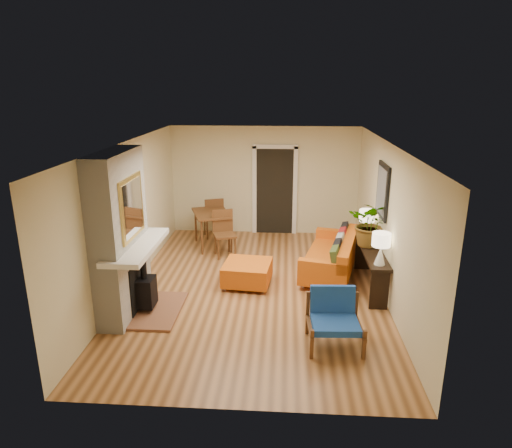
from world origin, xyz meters
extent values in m
plane|color=#B87B47|center=(0.00, 0.00, 0.00)|extent=(6.50, 6.50, 0.00)
plane|color=white|center=(0.00, 0.00, 2.60)|extent=(6.50, 6.50, 0.00)
plane|color=beige|center=(0.00, 3.25, 1.30)|extent=(4.50, 0.00, 4.50)
plane|color=beige|center=(0.00, -3.25, 1.30)|extent=(4.50, 0.00, 4.50)
plane|color=beige|center=(-2.25, 0.00, 1.30)|extent=(0.00, 6.50, 6.50)
plane|color=beige|center=(2.25, 0.00, 1.30)|extent=(0.00, 6.50, 6.50)
cube|color=black|center=(0.25, 3.22, 1.05)|extent=(0.88, 0.06, 2.10)
cube|color=white|center=(-0.24, 3.21, 1.05)|extent=(0.10, 0.08, 2.18)
cube|color=white|center=(0.74, 3.21, 1.05)|extent=(0.10, 0.08, 2.18)
cube|color=white|center=(0.25, 3.21, 2.13)|extent=(1.08, 0.08, 0.10)
cube|color=black|center=(2.22, 0.40, 1.75)|extent=(0.04, 0.85, 0.95)
cube|color=slate|center=(2.19, 0.40, 1.75)|extent=(0.01, 0.70, 0.80)
cube|color=black|center=(-2.21, 0.35, 1.42)|extent=(0.06, 0.95, 0.02)
cube|color=black|center=(-2.21, 0.35, 1.72)|extent=(0.06, 0.95, 0.02)
cube|color=white|center=(-2.04, -1.00, 1.86)|extent=(0.42, 1.50, 1.48)
cube|color=white|center=(-2.04, -1.00, 0.56)|extent=(0.42, 1.50, 1.12)
cube|color=white|center=(-1.79, -1.00, 1.12)|extent=(0.60, 1.68, 0.08)
cube|color=black|center=(-1.83, -1.00, 0.45)|extent=(0.03, 0.72, 0.78)
cube|color=brown|center=(-1.53, -1.00, 0.02)|extent=(0.75, 1.30, 0.04)
cube|color=black|center=(-1.71, -1.00, 0.34)|extent=(0.30, 0.36, 0.48)
cylinder|color=black|center=(-1.71, -1.00, 0.78)|extent=(0.10, 0.10, 0.40)
cube|color=gold|center=(-1.82, -1.00, 1.75)|extent=(0.04, 0.95, 0.95)
cube|color=silver|center=(-1.80, -1.00, 1.75)|extent=(0.01, 0.82, 0.82)
cylinder|color=silver|center=(0.87, 0.02, 0.05)|extent=(0.05, 0.05, 0.10)
cylinder|color=silver|center=(1.53, -0.14, 0.05)|extent=(0.05, 0.05, 0.10)
cylinder|color=silver|center=(1.29, 1.77, 0.05)|extent=(0.05, 0.05, 0.10)
cylinder|color=silver|center=(1.94, 1.61, 0.05)|extent=(0.05, 0.05, 0.10)
cube|color=orange|center=(1.41, 0.81, 0.24)|extent=(1.32, 2.18, 0.29)
cube|color=orange|center=(1.74, 0.74, 0.56)|extent=(0.66, 2.02, 0.34)
cube|color=orange|center=(1.19, -0.09, 0.48)|extent=(0.89, 0.37, 0.19)
cube|color=orange|center=(1.62, 1.72, 0.48)|extent=(0.89, 0.37, 0.19)
cube|color=#3F5122|center=(1.43, 0.01, 0.60)|extent=(0.28, 0.42, 0.40)
cube|color=black|center=(1.52, 0.39, 0.60)|extent=(0.28, 0.42, 0.40)
cube|color=#ADAEA9|center=(1.60, 0.77, 0.60)|extent=(0.28, 0.42, 0.40)
cube|color=maroon|center=(1.68, 1.10, 0.60)|extent=(0.28, 0.42, 0.40)
cube|color=black|center=(1.77, 1.47, 0.60)|extent=(0.28, 0.42, 0.40)
cylinder|color=silver|center=(-0.53, -0.17, 0.03)|extent=(0.04, 0.04, 0.07)
cylinder|color=silver|center=(0.15, -0.24, 0.03)|extent=(0.04, 0.04, 0.07)
cylinder|color=silver|center=(-0.46, 0.50, 0.03)|extent=(0.04, 0.04, 0.07)
cylinder|color=silver|center=(0.22, 0.43, 0.03)|extent=(0.04, 0.04, 0.07)
cube|color=orange|center=(-0.16, 0.13, 0.24)|extent=(0.91, 0.91, 0.36)
cube|color=brown|center=(0.89, -1.85, 0.29)|extent=(0.09, 0.73, 0.05)
cube|color=brown|center=(0.91, -2.17, 0.21)|extent=(0.05, 0.05, 0.43)
cube|color=brown|center=(0.87, -1.53, 0.34)|extent=(0.05, 0.05, 0.68)
cube|color=brown|center=(1.59, -1.81, 0.29)|extent=(0.09, 0.73, 0.05)
cube|color=brown|center=(1.61, -2.13, 0.21)|extent=(0.05, 0.05, 0.43)
cube|color=brown|center=(1.57, -1.49, 0.34)|extent=(0.05, 0.05, 0.68)
cube|color=#1C63AD|center=(1.24, -1.83, 0.35)|extent=(0.67, 0.64, 0.10)
cube|color=#1C63AD|center=(1.23, -1.54, 0.58)|extent=(0.65, 0.20, 0.40)
cube|color=brown|center=(-1.13, 2.12, 0.78)|extent=(1.05, 1.24, 0.04)
cylinder|color=brown|center=(-1.26, 1.60, 0.38)|extent=(0.06, 0.06, 0.76)
cylinder|color=brown|center=(-0.70, 1.79, 0.38)|extent=(0.06, 0.06, 0.76)
cylinder|color=brown|center=(-1.56, 2.45, 0.38)|extent=(0.06, 0.06, 0.76)
cylinder|color=brown|center=(-1.00, 2.65, 0.38)|extent=(0.06, 0.06, 0.76)
cube|color=brown|center=(-0.75, 1.53, 0.47)|extent=(0.57, 0.57, 0.04)
cube|color=brown|center=(-0.82, 1.73, 0.74)|extent=(0.43, 0.19, 0.49)
cylinder|color=brown|center=(-0.86, 1.30, 0.23)|extent=(0.04, 0.04, 0.46)
cylinder|color=brown|center=(-0.52, 1.42, 0.23)|extent=(0.04, 0.04, 0.46)
cylinder|color=brown|center=(-0.98, 1.64, 0.23)|extent=(0.04, 0.04, 0.46)
cylinder|color=brown|center=(-0.64, 1.76, 0.23)|extent=(0.04, 0.04, 0.46)
cube|color=brown|center=(-1.21, 2.82, 0.47)|extent=(0.57, 0.57, 0.04)
cube|color=brown|center=(-1.14, 2.62, 0.74)|extent=(0.43, 0.19, 0.49)
cylinder|color=brown|center=(-1.32, 2.59, 0.23)|extent=(0.04, 0.04, 0.46)
cylinder|color=brown|center=(-0.98, 2.71, 0.23)|extent=(0.04, 0.04, 0.46)
cylinder|color=brown|center=(-1.44, 2.93, 0.23)|extent=(0.04, 0.04, 0.46)
cylinder|color=brown|center=(-1.10, 3.05, 0.23)|extent=(0.04, 0.04, 0.46)
cube|color=black|center=(2.07, 0.17, 0.70)|extent=(0.34, 1.85, 0.05)
cube|color=black|center=(2.07, -0.68, 0.34)|extent=(0.30, 0.04, 0.68)
cube|color=black|center=(2.07, 1.02, 0.34)|extent=(0.30, 0.04, 0.68)
cone|color=white|center=(2.07, -0.52, 0.88)|extent=(0.18, 0.18, 0.30)
cylinder|color=white|center=(2.07, -0.52, 1.05)|extent=(0.03, 0.03, 0.06)
cylinder|color=#FFEABF|center=(2.07, -0.52, 1.16)|extent=(0.30, 0.30, 0.22)
cone|color=white|center=(2.07, 0.87, 0.88)|extent=(0.18, 0.18, 0.30)
cylinder|color=white|center=(2.07, 0.87, 1.05)|extent=(0.03, 0.03, 0.06)
cylinder|color=#FFEABF|center=(2.07, 0.87, 1.16)|extent=(0.30, 0.30, 0.22)
imported|color=#1E5919|center=(2.06, 0.37, 1.15)|extent=(0.96, 0.91, 0.84)
camera|label=1|loc=(0.52, -7.55, 3.56)|focal=32.00mm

